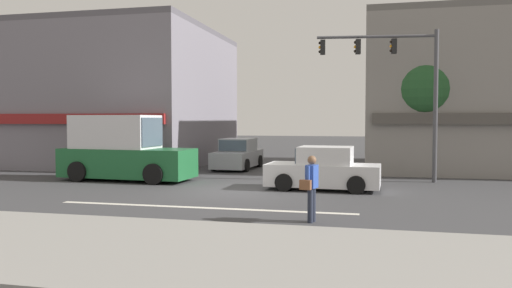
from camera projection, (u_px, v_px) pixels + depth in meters
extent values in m
plane|color=#3D3D3F|center=(234.00, 191.00, 17.90)|extent=(120.00, 120.00, 0.00)
cube|color=silver|center=(202.00, 208.00, 14.50)|extent=(9.00, 0.24, 0.01)
cube|color=gray|center=(116.00, 248.00, 9.63)|extent=(40.00, 5.00, 0.16)
cube|color=slate|center=(114.00, 100.00, 29.84)|extent=(12.14, 11.40, 7.47)
cube|color=maroon|center=(54.00, 119.00, 24.26)|extent=(11.54, 0.24, 0.50)
cube|color=#57545B|center=(113.00, 35.00, 29.65)|extent=(12.14, 11.40, 0.30)
cube|color=gray|center=(487.00, 98.00, 26.12)|extent=(12.31, 10.44, 7.40)
cube|color=#635F5B|center=(489.00, 24.00, 25.93)|extent=(12.31, 10.44, 0.30)
cylinder|color=#4C3823|center=(422.00, 144.00, 22.90)|extent=(0.32, 0.32, 2.86)
sphere|color=#235128|center=(423.00, 90.00, 22.77)|extent=(2.82, 2.82, 2.82)
cylinder|color=brown|center=(117.00, 96.00, 24.69)|extent=(0.22, 0.22, 7.47)
cube|color=#473828|center=(116.00, 28.00, 24.53)|extent=(1.40, 0.12, 0.10)
cylinder|color=brown|center=(459.00, 91.00, 24.61)|extent=(0.22, 0.22, 7.94)
cube|color=#473828|center=(461.00, 18.00, 24.43)|extent=(1.40, 0.12, 0.10)
cylinder|color=#47474C|center=(436.00, 106.00, 20.23)|extent=(0.18, 0.18, 6.20)
cylinder|color=#47474C|center=(376.00, 37.00, 20.34)|extent=(4.78, 0.71, 0.12)
cube|color=black|center=(394.00, 46.00, 20.28)|extent=(0.23, 0.26, 0.60)
sphere|color=black|center=(391.00, 42.00, 20.29)|extent=(0.12, 0.12, 0.12)
sphere|color=orange|center=(391.00, 46.00, 20.30)|extent=(0.12, 0.12, 0.12)
sphere|color=black|center=(391.00, 51.00, 20.31)|extent=(0.12, 0.12, 0.12)
cube|color=black|center=(358.00, 47.00, 20.43)|extent=(0.23, 0.26, 0.60)
sphere|color=black|center=(355.00, 42.00, 20.44)|extent=(0.12, 0.12, 0.12)
sphere|color=orange|center=(355.00, 47.00, 20.45)|extent=(0.12, 0.12, 0.12)
sphere|color=black|center=(355.00, 51.00, 20.46)|extent=(0.12, 0.12, 0.12)
cube|color=black|center=(323.00, 47.00, 20.58)|extent=(0.23, 0.26, 0.60)
sphere|color=black|center=(320.00, 43.00, 20.59)|extent=(0.12, 0.12, 0.12)
sphere|color=orange|center=(320.00, 47.00, 20.60)|extent=(0.12, 0.12, 0.12)
sphere|color=black|center=(320.00, 52.00, 20.61)|extent=(0.12, 0.12, 0.12)
cube|color=#999EA3|center=(238.00, 159.00, 25.89)|extent=(1.85, 4.16, 0.80)
cube|color=#999EA3|center=(238.00, 145.00, 25.95)|extent=(1.63, 1.96, 0.64)
cube|color=#475666|center=(232.00, 146.00, 25.01)|extent=(1.44, 0.11, 0.54)
cylinder|color=black|center=(246.00, 165.00, 24.45)|extent=(0.20, 0.65, 0.64)
cylinder|color=black|center=(214.00, 165.00, 24.89)|extent=(0.20, 0.65, 0.64)
cylinder|color=black|center=(260.00, 161.00, 26.90)|extent=(0.20, 0.65, 0.64)
cylinder|color=black|center=(230.00, 160.00, 27.34)|extent=(0.20, 0.65, 0.64)
cube|color=#1E6033|center=(127.00, 163.00, 21.02)|extent=(5.70, 2.30, 1.20)
cube|color=silver|center=(116.00, 132.00, 21.11)|extent=(3.50, 2.08, 1.40)
cube|color=#475666|center=(152.00, 132.00, 20.63)|extent=(0.15, 1.75, 1.19)
cylinder|color=black|center=(175.00, 169.00, 21.51)|extent=(0.85, 0.29, 0.84)
cylinder|color=black|center=(153.00, 174.00, 19.59)|extent=(0.85, 0.29, 0.84)
cylinder|color=black|center=(105.00, 167.00, 22.48)|extent=(0.85, 0.29, 0.84)
cylinder|color=black|center=(78.00, 172.00, 20.56)|extent=(0.85, 0.29, 0.84)
cube|color=silver|center=(323.00, 175.00, 18.26)|extent=(4.17, 1.89, 0.80)
cube|color=silver|center=(326.00, 155.00, 18.20)|extent=(1.97, 1.65, 0.64)
cube|color=#475666|center=(299.00, 155.00, 18.46)|extent=(0.13, 1.44, 0.54)
cylinder|color=black|center=(284.00, 182.00, 17.80)|extent=(0.65, 0.21, 0.64)
cylinder|color=black|center=(293.00, 177.00, 19.43)|extent=(0.65, 0.21, 0.64)
cylinder|color=black|center=(356.00, 185.00, 17.11)|extent=(0.65, 0.21, 0.64)
cylinder|color=black|center=(360.00, 179.00, 18.74)|extent=(0.65, 0.21, 0.64)
cylinder|color=#232838|center=(313.00, 205.00, 12.53)|extent=(0.14, 0.14, 0.86)
cylinder|color=#232838|center=(310.00, 206.00, 12.37)|extent=(0.14, 0.14, 0.86)
cube|color=#2D4CA5|center=(312.00, 176.00, 12.41)|extent=(0.30, 0.40, 0.58)
sphere|color=brown|center=(312.00, 160.00, 12.39)|extent=(0.22, 0.22, 0.22)
cylinder|color=#2D4CA5|center=(315.00, 175.00, 12.62)|extent=(0.09, 0.09, 0.56)
cylinder|color=#2D4CA5|center=(308.00, 177.00, 12.20)|extent=(0.09, 0.09, 0.56)
cube|color=brown|center=(305.00, 185.00, 12.16)|extent=(0.30, 0.19, 0.24)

